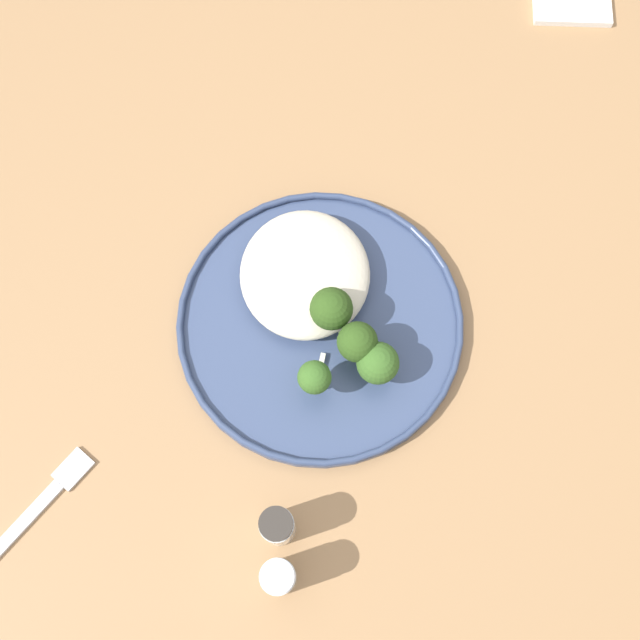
# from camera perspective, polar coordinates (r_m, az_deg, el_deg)

# --- Properties ---
(ground) EXTENTS (6.00, 6.00, 0.00)m
(ground) POSITION_cam_1_polar(r_m,az_deg,el_deg) (1.56, 0.37, -7.98)
(ground) COLOR #665B51
(wooden_dining_table) EXTENTS (1.40, 1.00, 0.74)m
(wooden_dining_table) POSITION_cam_1_polar(r_m,az_deg,el_deg) (0.92, 0.63, -0.62)
(wooden_dining_table) COLOR #9E754C
(wooden_dining_table) RESTS_ON ground
(dinner_plate) EXTENTS (0.29, 0.29, 0.02)m
(dinner_plate) POSITION_cam_1_polar(r_m,az_deg,el_deg) (0.82, 0.00, -0.25)
(dinner_plate) COLOR #38476B
(dinner_plate) RESTS_ON wooden_dining_table
(noodle_bed) EXTENTS (0.14, 0.13, 0.04)m
(noodle_bed) POSITION_cam_1_polar(r_m,az_deg,el_deg) (0.82, -1.06, 3.24)
(noodle_bed) COLOR beige
(noodle_bed) RESTS_ON dinner_plate
(seared_scallop_tiny_bay) EXTENTS (0.03, 0.03, 0.02)m
(seared_scallop_tiny_bay) POSITION_cam_1_polar(r_m,az_deg,el_deg) (0.81, -2.89, 0.25)
(seared_scallop_tiny_bay) COLOR #DBB77A
(seared_scallop_tiny_bay) RESTS_ON dinner_plate
(seared_scallop_center_golden) EXTENTS (0.03, 0.03, 0.01)m
(seared_scallop_center_golden) POSITION_cam_1_polar(r_m,az_deg,el_deg) (0.82, 0.60, 2.12)
(seared_scallop_center_golden) COLOR #DBB77A
(seared_scallop_center_golden) RESTS_ON dinner_plate
(seared_scallop_right_edge) EXTENTS (0.02, 0.02, 0.01)m
(seared_scallop_right_edge) POSITION_cam_1_polar(r_m,az_deg,el_deg) (0.84, 0.94, 5.29)
(seared_scallop_right_edge) COLOR #DBB77A
(seared_scallop_right_edge) RESTS_ON dinner_plate
(seared_scallop_rear_pale) EXTENTS (0.02, 0.02, 0.01)m
(seared_scallop_rear_pale) POSITION_cam_1_polar(r_m,az_deg,el_deg) (0.83, -1.08, 3.15)
(seared_scallop_rear_pale) COLOR #E5C689
(seared_scallop_rear_pale) RESTS_ON dinner_plate
(broccoli_floret_split_head) EXTENTS (0.03, 0.03, 0.06)m
(broccoli_floret_split_head) POSITION_cam_1_polar(r_m,az_deg,el_deg) (0.77, -0.39, -4.08)
(broccoli_floret_split_head) COLOR #89A356
(broccoli_floret_split_head) RESTS_ON dinner_plate
(broccoli_floret_center_pile) EXTENTS (0.04, 0.04, 0.06)m
(broccoli_floret_center_pile) POSITION_cam_1_polar(r_m,az_deg,el_deg) (0.78, 2.63, -1.57)
(broccoli_floret_center_pile) COLOR #7A994C
(broccoli_floret_center_pile) RESTS_ON dinner_plate
(broccoli_floret_beside_noodles) EXTENTS (0.04, 0.04, 0.06)m
(broccoli_floret_beside_noodles) POSITION_cam_1_polar(r_m,az_deg,el_deg) (0.78, 4.06, -3.05)
(broccoli_floret_beside_noodles) COLOR #89A356
(broccoli_floret_beside_noodles) RESTS_ON dinner_plate
(broccoli_floret_tall_stalk) EXTENTS (0.04, 0.04, 0.06)m
(broccoli_floret_tall_stalk) POSITION_cam_1_polar(r_m,az_deg,el_deg) (0.78, 1.15, 0.77)
(broccoli_floret_tall_stalk) COLOR #89A356
(broccoli_floret_tall_stalk) RESTS_ON dinner_plate
(onion_sliver_short_strip) EXTENTS (0.04, 0.03, 0.00)m
(onion_sliver_short_strip) POSITION_cam_1_polar(r_m,az_deg,el_deg) (0.82, 1.35, -0.66)
(onion_sliver_short_strip) COLOR silver
(onion_sliver_short_strip) RESTS_ON dinner_plate
(onion_sliver_long_sliver) EXTENTS (0.04, 0.01, 0.00)m
(onion_sliver_long_sliver) POSITION_cam_1_polar(r_m,az_deg,el_deg) (0.80, -0.05, -3.67)
(onion_sliver_long_sliver) COLOR silver
(onion_sliver_long_sliver) RESTS_ON dinner_plate
(dinner_fork) EXTENTS (0.15, 0.14, 0.00)m
(dinner_fork) POSITION_cam_1_polar(r_m,az_deg,el_deg) (0.84, -20.10, -13.24)
(dinner_fork) COLOR silver
(dinner_fork) RESTS_ON wooden_dining_table
(salt_shaker) EXTENTS (0.03, 0.03, 0.07)m
(salt_shaker) POSITION_cam_1_polar(r_m,az_deg,el_deg) (0.76, -2.91, -17.51)
(salt_shaker) COLOR white
(salt_shaker) RESTS_ON wooden_dining_table
(pepper_shaker) EXTENTS (0.03, 0.03, 0.07)m
(pepper_shaker) POSITION_cam_1_polar(r_m,az_deg,el_deg) (0.76, -2.99, -14.20)
(pepper_shaker) COLOR white
(pepper_shaker) RESTS_ON wooden_dining_table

